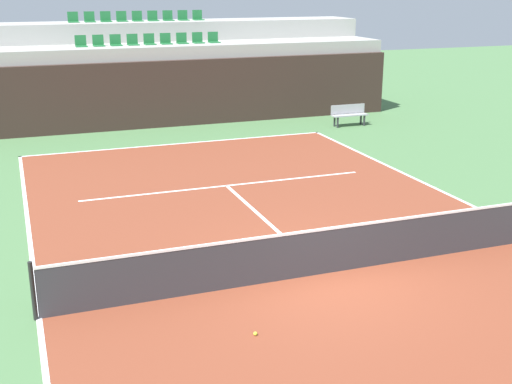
# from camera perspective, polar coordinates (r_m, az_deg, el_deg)

# --- Properties ---
(ground_plane) EXTENTS (80.00, 80.00, 0.00)m
(ground_plane) POSITION_cam_1_polar(r_m,az_deg,el_deg) (13.45, 5.89, -6.97)
(ground_plane) COLOR #477042
(court_surface) EXTENTS (11.00, 24.00, 0.01)m
(court_surface) POSITION_cam_1_polar(r_m,az_deg,el_deg) (13.45, 5.89, -6.95)
(court_surface) COLOR brown
(court_surface) RESTS_ON ground_plane
(baseline_far) EXTENTS (11.00, 0.10, 0.00)m
(baseline_far) POSITION_cam_1_polar(r_m,az_deg,el_deg) (24.20, -6.55, 4.13)
(baseline_far) COLOR white
(baseline_far) RESTS_ON court_surface
(sideline_left) EXTENTS (0.10, 24.00, 0.00)m
(sideline_left) POSITION_cam_1_polar(r_m,az_deg,el_deg) (12.28, -18.06, -10.25)
(sideline_left) COLOR white
(sideline_left) RESTS_ON court_surface
(service_line_far) EXTENTS (8.26, 0.10, 0.00)m
(service_line_far) POSITION_cam_1_polar(r_m,az_deg,el_deg) (19.03, -2.52, 0.54)
(service_line_far) COLOR white
(service_line_far) RESTS_ON court_surface
(centre_service_line) EXTENTS (0.10, 6.40, 0.00)m
(centre_service_line) POSITION_cam_1_polar(r_m,az_deg,el_deg) (16.16, 0.94, -2.55)
(centre_service_line) COLOR white
(centre_service_line) RESTS_ON court_surface
(back_wall) EXTENTS (20.08, 0.30, 2.62)m
(back_wall) POSITION_cam_1_polar(r_m,az_deg,el_deg) (26.98, -8.28, 8.25)
(back_wall) COLOR #33231E
(back_wall) RESTS_ON ground_plane
(stands_tier_lower) EXTENTS (20.08, 2.40, 3.14)m
(stands_tier_lower) POSITION_cam_1_polar(r_m,az_deg,el_deg) (28.25, -8.89, 9.16)
(stands_tier_lower) COLOR #9E9E99
(stands_tier_lower) RESTS_ON ground_plane
(stands_tier_upper) EXTENTS (20.08, 2.40, 3.94)m
(stands_tier_upper) POSITION_cam_1_polar(r_m,az_deg,el_deg) (30.53, -9.86, 10.49)
(stands_tier_upper) COLOR #9E9E99
(stands_tier_upper) RESTS_ON ground_plane
(seating_row_lower) EXTENTS (5.89, 0.44, 0.44)m
(seating_row_lower) POSITION_cam_1_polar(r_m,az_deg,el_deg) (28.15, -9.10, 12.60)
(seating_row_lower) COLOR #1E6633
(seating_row_lower) RESTS_ON stands_tier_lower
(seating_row_upper) EXTENTS (5.89, 0.44, 0.44)m
(seating_row_upper) POSITION_cam_1_polar(r_m,az_deg,el_deg) (30.45, -10.10, 14.42)
(seating_row_upper) COLOR #1E6633
(seating_row_upper) RESTS_ON stands_tier_upper
(tennis_net) EXTENTS (11.08, 0.08, 1.07)m
(tennis_net) POSITION_cam_1_polar(r_m,az_deg,el_deg) (13.25, 5.96, -4.97)
(tennis_net) COLOR black
(tennis_net) RESTS_ON court_surface
(player_bench) EXTENTS (1.50, 0.40, 0.85)m
(player_bench) POSITION_cam_1_polar(r_m,az_deg,el_deg) (27.34, 7.95, 6.67)
(player_bench) COLOR #99999E
(player_bench) RESTS_ON ground_plane
(tennis_ball_1) EXTENTS (0.07, 0.07, 0.07)m
(tennis_ball_1) POSITION_cam_1_polar(r_m,az_deg,el_deg) (11.18, -0.06, -12.02)
(tennis_ball_1) COLOR #CCE033
(tennis_ball_1) RESTS_ON court_surface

